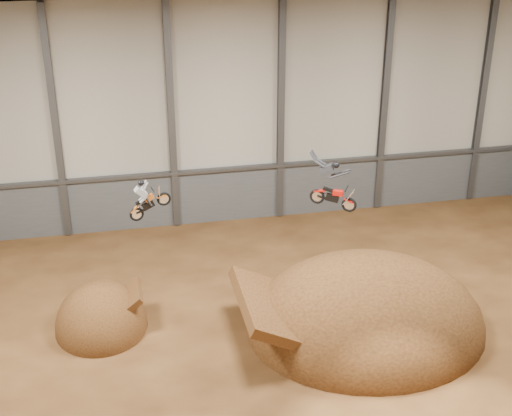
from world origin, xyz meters
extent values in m
plane|color=#452812|center=(0.00, 0.00, 0.00)|extent=(40.00, 40.00, 0.00)
cube|color=#BCB6A7|center=(0.00, 15.00, 7.00)|extent=(40.00, 0.10, 14.00)
plane|color=black|center=(0.00, 0.00, 14.00)|extent=(40.00, 40.00, 0.00)
cube|color=#515458|center=(0.00, 14.90, 1.75)|extent=(39.80, 0.18, 3.50)
cube|color=#47494F|center=(0.00, 14.75, 3.55)|extent=(39.80, 0.35, 0.20)
cube|color=#47494F|center=(-10.00, 14.80, 7.00)|extent=(0.40, 0.36, 13.90)
cube|color=#47494F|center=(-3.33, 14.80, 7.00)|extent=(0.40, 0.36, 13.90)
cube|color=#47494F|center=(3.33, 14.80, 7.00)|extent=(0.40, 0.36, 13.90)
cube|color=#47494F|center=(10.00, 14.80, 7.00)|extent=(0.40, 0.36, 13.90)
cube|color=#47494F|center=(16.67, 14.80, 7.00)|extent=(0.40, 0.36, 13.90)
ellipsoid|color=#3C210F|center=(-8.12, 4.22, 0.00)|extent=(4.45, 5.13, 4.45)
ellipsoid|color=#3C210F|center=(4.49, 1.57, 0.00)|extent=(11.65, 10.31, 6.72)
camera|label=1|loc=(-6.67, -25.88, 19.89)|focal=50.00mm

